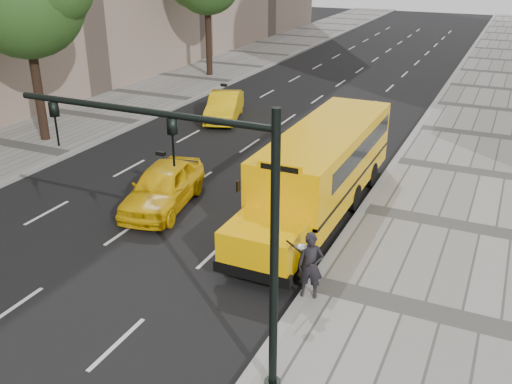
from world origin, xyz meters
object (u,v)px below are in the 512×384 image
at_px(taxi_near, 163,186).
at_px(pedestrian, 311,265).
at_px(traffic_signal, 211,211).
at_px(taxi_far, 224,106).
at_px(school_bus, 323,164).

distance_m(taxi_near, pedestrian, 7.86).
height_order(taxi_near, pedestrian, pedestrian).
bearing_deg(traffic_signal, pedestrian, 75.13).
bearing_deg(taxi_far, taxi_near, -92.12).
height_order(pedestrian, traffic_signal, traffic_signal).
distance_m(taxi_far, pedestrian, 18.00).
bearing_deg(school_bus, pedestrian, -74.31).
relative_size(taxi_far, pedestrian, 2.42).
xyz_separation_m(school_bus, pedestrian, (1.65, -5.87, -0.66)).
distance_m(pedestrian, traffic_signal, 4.78).
distance_m(school_bus, taxi_near, 5.96).
xyz_separation_m(taxi_near, traffic_signal, (6.08, -7.11, 3.27)).
relative_size(taxi_near, taxi_far, 1.04).
height_order(school_bus, traffic_signal, traffic_signal).
bearing_deg(traffic_signal, taxi_near, 130.54).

